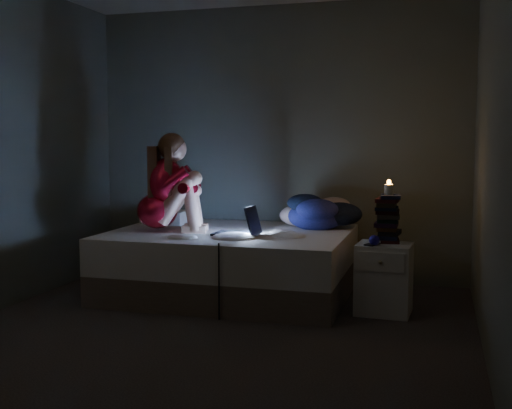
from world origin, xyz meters
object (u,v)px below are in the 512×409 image
at_px(phone, 373,244).
at_px(nightstand, 384,279).
at_px(bed, 230,263).
at_px(candle, 389,191).
at_px(woman, 157,182).
at_px(laptop, 236,220).

bearing_deg(phone, nightstand, 67.68).
height_order(bed, candle, candle).
bearing_deg(nightstand, bed, 173.24).
relative_size(nightstand, phone, 3.87).
height_order(nightstand, candle, candle).
distance_m(bed, woman, 0.93).
distance_m(woman, phone, 1.90).
bearing_deg(nightstand, phone, -127.26).
relative_size(candle, phone, 0.57).
bearing_deg(bed, phone, -15.09).
height_order(woman, laptop, woman).
bearing_deg(bed, laptop, -60.20).
height_order(laptop, nightstand, laptop).
relative_size(bed, candle, 25.08).
relative_size(woman, candle, 10.57).
xyz_separation_m(bed, candle, (1.34, -0.15, 0.67)).
bearing_deg(bed, nightstand, -10.42).
distance_m(laptop, nightstand, 1.28).
distance_m(nightstand, candle, 0.68).
bearing_deg(bed, woman, -163.02).
bearing_deg(phone, laptop, -168.07).
distance_m(laptop, phone, 1.15).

